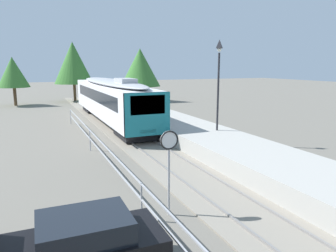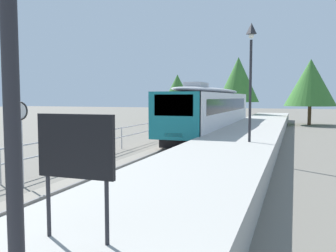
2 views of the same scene
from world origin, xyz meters
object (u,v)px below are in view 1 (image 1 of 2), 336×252
(commuter_train, at_px, (111,97))
(speed_limit_sign, at_px, (169,152))
(platform_lamp_mid_platform, at_px, (219,68))
(parked_hatchback_black, at_px, (76,249))

(commuter_train, relative_size, speed_limit_sign, 6.51)
(commuter_train, height_order, platform_lamp_mid_platform, platform_lamp_mid_platform)
(parked_hatchback_black, bearing_deg, speed_limit_sign, 33.74)
(platform_lamp_mid_platform, bearing_deg, parked_hatchback_black, -135.37)
(commuter_train, bearing_deg, speed_limit_sign, -97.73)
(commuter_train, height_order, speed_limit_sign, commuter_train)
(parked_hatchback_black, bearing_deg, commuter_train, 74.19)
(speed_limit_sign, bearing_deg, parked_hatchback_black, -146.26)
(platform_lamp_mid_platform, relative_size, speed_limit_sign, 1.91)
(commuter_train, distance_m, platform_lamp_mid_platform, 11.18)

